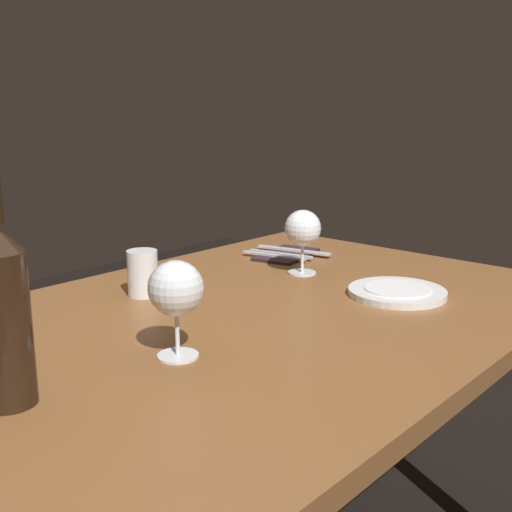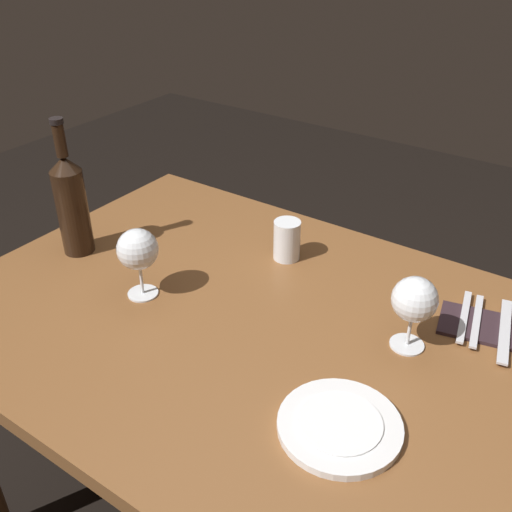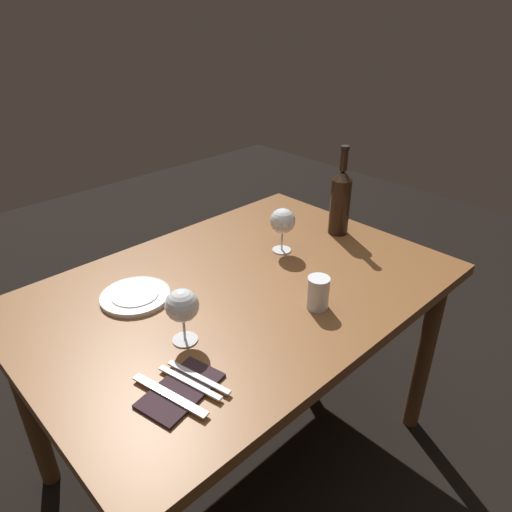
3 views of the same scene
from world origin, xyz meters
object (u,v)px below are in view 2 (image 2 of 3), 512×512
at_px(water_tumbler, 287,242).
at_px(folded_napkin, 489,328).
at_px(wine_glass_right, 414,301).
at_px(table_knife, 505,330).
at_px(wine_glass_left, 138,251).
at_px(dinner_plate, 340,425).
at_px(wine_bottle, 71,203).
at_px(fork_inner, 477,321).
at_px(fork_outer, 464,316).

distance_m(water_tumbler, folded_napkin, 0.48).
xyz_separation_m(wine_glass_right, water_tumbler, (-0.36, 0.14, -0.06)).
distance_m(folded_napkin, table_knife, 0.03).
bearing_deg(wine_glass_left, dinner_plate, -9.99).
height_order(wine_glass_right, water_tumbler, wine_glass_right).
distance_m(wine_bottle, folded_napkin, 0.95).
relative_size(folded_napkin, table_knife, 1.00).
height_order(water_tumbler, table_knife, water_tumbler).
distance_m(wine_glass_left, fork_inner, 0.70).
relative_size(wine_glass_left, folded_napkin, 0.75).
bearing_deg(water_tumbler, folded_napkin, -0.06).
bearing_deg(folded_napkin, fork_inner, 180.00).
bearing_deg(wine_glass_right, table_knife, 44.03).
bearing_deg(folded_napkin, wine_bottle, -164.15).
xyz_separation_m(wine_glass_right, fork_inner, (0.09, 0.14, -0.10)).
bearing_deg(water_tumbler, wine_glass_left, -119.89).
relative_size(wine_glass_left, wine_glass_right, 1.03).
height_order(wine_glass_left, water_tumbler, wine_glass_left).
relative_size(wine_glass_left, table_knife, 0.75).
bearing_deg(fork_inner, wine_glass_left, -154.07).
relative_size(wine_glass_right, fork_inner, 0.85).
height_order(wine_glass_right, fork_outer, wine_glass_right).
xyz_separation_m(water_tumbler, table_knife, (0.51, -0.00, -0.03)).
xyz_separation_m(dinner_plate, table_knife, (0.15, 0.40, 0.00)).
height_order(fork_inner, table_knife, same).
xyz_separation_m(wine_glass_left, water_tumbler, (0.18, 0.30, -0.07)).
bearing_deg(fork_inner, fork_outer, 180.00).
relative_size(wine_bottle, fork_inner, 1.85).
height_order(wine_glass_left, dinner_plate, wine_glass_left).
bearing_deg(table_knife, wine_glass_left, -155.92).
xyz_separation_m(wine_glass_left, fork_outer, (0.60, 0.30, -0.10)).
bearing_deg(folded_napkin, dinner_plate, -107.32).
xyz_separation_m(dinner_plate, fork_inner, (0.10, 0.40, 0.00)).
bearing_deg(wine_glass_left, fork_outer, 26.86).
xyz_separation_m(folded_napkin, fork_inner, (-0.03, 0.00, 0.01)).
bearing_deg(water_tumbler, wine_bottle, -149.13).
xyz_separation_m(wine_glass_left, fork_inner, (0.63, 0.30, -0.10)).
relative_size(water_tumbler, table_knife, 0.46).
height_order(wine_glass_left, folded_napkin, wine_glass_left).
bearing_deg(folded_napkin, wine_glass_right, -129.33).
xyz_separation_m(dinner_plate, fork_outer, (0.07, 0.40, 0.00)).
xyz_separation_m(water_tumbler, fork_outer, (0.43, -0.00, -0.03)).
xyz_separation_m(wine_bottle, folded_napkin, (0.91, 0.26, -0.13)).
bearing_deg(fork_outer, folded_napkin, 0.00).
relative_size(wine_glass_right, table_knife, 0.73).
bearing_deg(wine_bottle, wine_glass_left, -10.32).
xyz_separation_m(folded_napkin, table_knife, (0.03, 0.00, 0.01)).
relative_size(wine_bottle, water_tumbler, 3.43).
height_order(water_tumbler, fork_outer, water_tumbler).
relative_size(wine_glass_right, fork_outer, 0.85).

